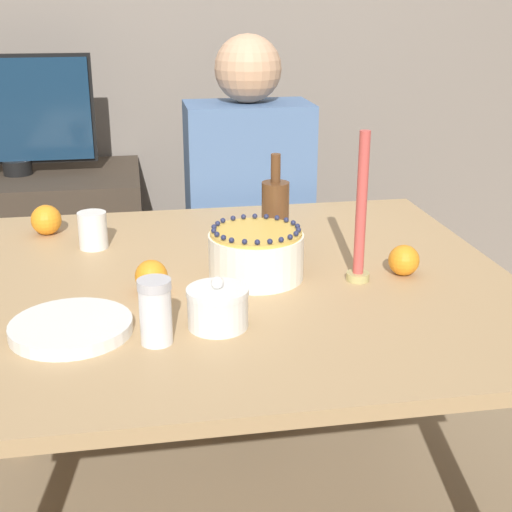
# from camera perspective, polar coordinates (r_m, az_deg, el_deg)

# --- Properties ---
(wall_behind) EXTENTS (8.00, 0.05, 2.60)m
(wall_behind) POSITION_cam_1_polar(r_m,az_deg,el_deg) (2.89, -6.41, 19.25)
(wall_behind) COLOR slate
(wall_behind) RESTS_ON ground_plane
(dining_table) EXTENTS (1.28, 1.13, 0.74)m
(dining_table) POSITION_cam_1_polar(r_m,az_deg,el_deg) (1.65, -2.26, -5.10)
(dining_table) COLOR tan
(dining_table) RESTS_ON ground_plane
(cake) EXTENTS (0.21, 0.21, 0.12)m
(cake) POSITION_cam_1_polar(r_m,az_deg,el_deg) (1.59, -0.00, 0.14)
(cake) COLOR white
(cake) RESTS_ON dining_table
(sugar_bowl) EXTENTS (0.12, 0.12, 0.10)m
(sugar_bowl) POSITION_cam_1_polar(r_m,az_deg,el_deg) (1.36, -3.08, -4.11)
(sugar_bowl) COLOR white
(sugar_bowl) RESTS_ON dining_table
(sugar_shaker) EXTENTS (0.06, 0.06, 0.12)m
(sugar_shaker) POSITION_cam_1_polar(r_m,az_deg,el_deg) (1.30, -8.04, -4.39)
(sugar_shaker) COLOR white
(sugar_shaker) RESTS_ON dining_table
(plate_stack) EXTENTS (0.23, 0.23, 0.02)m
(plate_stack) POSITION_cam_1_polar(r_m,az_deg,el_deg) (1.38, -14.57, -5.55)
(plate_stack) COLOR white
(plate_stack) RESTS_ON dining_table
(candle) EXTENTS (0.05, 0.05, 0.33)m
(candle) POSITION_cam_1_polar(r_m,az_deg,el_deg) (1.56, 8.37, 2.86)
(candle) COLOR tan
(candle) RESTS_ON dining_table
(bottle) EXTENTS (0.07, 0.07, 0.25)m
(bottle) POSITION_cam_1_polar(r_m,az_deg,el_deg) (1.74, 1.55, 3.25)
(bottle) COLOR brown
(bottle) RESTS_ON dining_table
(cup) EXTENTS (0.07, 0.07, 0.09)m
(cup) POSITION_cam_1_polar(r_m,az_deg,el_deg) (1.83, -12.93, 2.03)
(cup) COLOR white
(cup) RESTS_ON dining_table
(orange_fruit_0) EXTENTS (0.07, 0.07, 0.07)m
(orange_fruit_0) POSITION_cam_1_polar(r_m,az_deg,el_deg) (1.53, -8.38, -1.59)
(orange_fruit_0) COLOR orange
(orange_fruit_0) RESTS_ON dining_table
(orange_fruit_1) EXTENTS (0.07, 0.07, 0.07)m
(orange_fruit_1) POSITION_cam_1_polar(r_m,az_deg,el_deg) (1.64, 11.75, -0.33)
(orange_fruit_1) COLOR orange
(orange_fruit_1) RESTS_ON dining_table
(orange_fruit_2) EXTENTS (0.08, 0.08, 0.08)m
(orange_fruit_2) POSITION_cam_1_polar(r_m,az_deg,el_deg) (1.97, -16.44, 2.79)
(orange_fruit_2) COLOR orange
(orange_fruit_2) RESTS_ON dining_table
(person_man_blue_shirt) EXTENTS (0.40, 0.34, 1.23)m
(person_man_blue_shirt) POSITION_cam_1_polar(r_m,az_deg,el_deg) (2.41, -0.60, 0.74)
(person_man_blue_shirt) COLOR #473D33
(person_man_blue_shirt) RESTS_ON ground_plane
(side_cabinet) EXTENTS (0.84, 0.52, 0.74)m
(side_cabinet) POSITION_cam_1_polar(r_m,az_deg,el_deg) (2.78, -17.65, -1.21)
(side_cabinet) COLOR #382D23
(side_cabinet) RESTS_ON ground_plane
(tv_monitor) EXTENTS (0.56, 0.10, 0.41)m
(tv_monitor) POSITION_cam_1_polar(r_m,az_deg,el_deg) (2.64, -18.98, 10.76)
(tv_monitor) COLOR black
(tv_monitor) RESTS_ON side_cabinet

